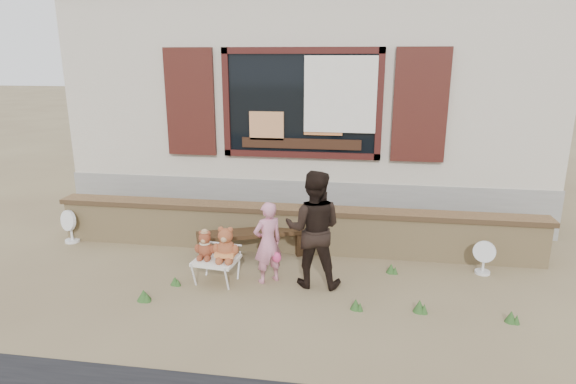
% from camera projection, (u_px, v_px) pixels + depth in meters
% --- Properties ---
extents(ground, '(80.00, 80.00, 0.00)m').
position_uv_depth(ground, '(281.00, 279.00, 6.16)').
color(ground, brown).
rests_on(ground, ground).
extents(shopfront, '(8.04, 5.13, 4.00)m').
position_uv_depth(shopfront, '(317.00, 95.00, 9.90)').
color(shopfront, '#A29683').
rests_on(shopfront, ground).
extents(brick_wall, '(7.10, 0.36, 0.67)m').
position_uv_depth(brick_wall, '(292.00, 228.00, 7.02)').
color(brick_wall, tan).
rests_on(brick_wall, ground).
extents(bench, '(1.54, 0.87, 0.39)m').
position_uv_depth(bench, '(252.00, 238.00, 6.78)').
color(bench, '#301F10').
rests_on(bench, ground).
extents(folding_chair, '(0.57, 0.52, 0.32)m').
position_uv_depth(folding_chair, '(216.00, 261.00, 6.02)').
color(folding_chair, white).
rests_on(folding_chair, ground).
extents(teddy_bear_left, '(0.29, 0.26, 0.36)m').
position_uv_depth(teddy_bear_left, '(205.00, 244.00, 6.00)').
color(teddy_bear_left, brown).
rests_on(teddy_bear_left, folding_chair).
extents(teddy_bear_right, '(0.36, 0.32, 0.45)m').
position_uv_depth(teddy_bear_right, '(226.00, 243.00, 5.91)').
color(teddy_bear_right, brown).
rests_on(teddy_bear_right, folding_chair).
extents(child, '(0.46, 0.43, 1.05)m').
position_uv_depth(child, '(268.00, 243.00, 5.97)').
color(child, pink).
rests_on(child, ground).
extents(adult, '(0.72, 0.56, 1.46)m').
position_uv_depth(adult, '(314.00, 229.00, 5.85)').
color(adult, black).
rests_on(adult, ground).
extents(fan_left, '(0.33, 0.22, 0.52)m').
position_uv_depth(fan_left, '(71.00, 226.00, 7.36)').
color(fan_left, white).
rests_on(fan_left, ground).
extents(fan_right, '(0.30, 0.19, 0.46)m').
position_uv_depth(fan_right, '(484.00, 257.00, 6.28)').
color(fan_right, silver).
rests_on(fan_right, ground).
extents(grass_tufts, '(4.26, 1.35, 0.15)m').
position_uv_depth(grass_tufts, '(321.00, 295.00, 5.62)').
color(grass_tufts, '#2C5421').
rests_on(grass_tufts, ground).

